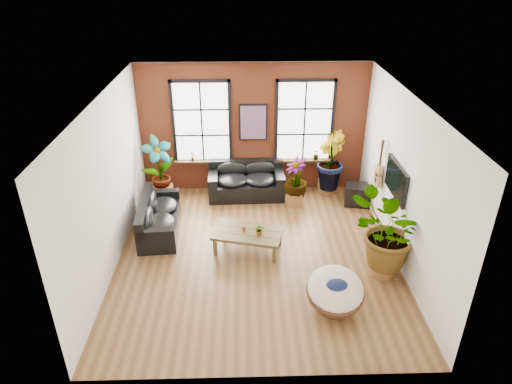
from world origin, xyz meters
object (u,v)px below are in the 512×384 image
sofa_left (157,217)px  sofa_back (246,181)px  coffee_table (248,234)px  papasan_chair (335,291)px

sofa_left → sofa_back: bearing=-54.1°
coffee_table → sofa_left: bearing=172.3°
sofa_left → coffee_table: (2.13, -0.85, 0.06)m
sofa_back → papasan_chair: (1.59, -4.56, -0.00)m
sofa_back → sofa_left: size_ratio=0.98×
sofa_back → sofa_left: 2.75m
coffee_table → papasan_chair: bearing=-36.7°
sofa_back → sofa_left: sofa_back is taller
papasan_chair → coffee_table: bearing=129.6°
sofa_back → coffee_table: size_ratio=1.24×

